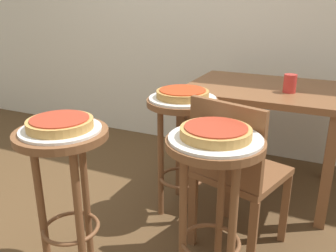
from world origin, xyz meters
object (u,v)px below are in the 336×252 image
Objects in this scene: stool_middle at (213,181)px; pizza_middle at (216,132)px; serving_plate_foreground at (61,129)px; stool_leftside at (182,131)px; dining_table at (264,103)px; stool_foreground at (65,170)px; wooden_chair at (236,171)px; pizza_leftside at (183,94)px; serving_plate_middle at (215,138)px; cup_near_edge at (290,83)px; pizza_foreground at (60,123)px; serving_plate_leftside at (183,98)px.

stool_middle is 2.56× the size of pizza_middle.
serving_plate_foreground is 0.47× the size of stool_leftside.
serving_plate_foreground is 0.47× the size of stool_middle.
dining_table is at bearing 90.32° from pizza_middle.
wooden_chair is (0.66, 0.51, -0.09)m from stool_foreground.
stool_leftside is at bearing 125.25° from pizza_middle.
pizza_middle and pizza_leftside have the same top height.
serving_plate_middle is 0.39× the size of dining_table.
stool_leftside is at bearing 180.00° from pizza_leftside.
serving_plate_foreground reaches higher than dining_table.
stool_foreground is 2.11× the size of serving_plate_foreground.
pizza_middle is at bearing -99.27° from cup_near_edge.
pizza_middle is 0.97× the size of pizza_leftside.
cup_near_edge reaches higher than pizza_middle.
stool_foreground is at bearing -124.69° from cup_near_edge.
wooden_chair reaches higher than stool_middle.
serving_plate_foreground is at bearing -142.56° from wooden_chair.
pizza_middle is at bearing 16.00° from pizza_foreground.
cup_near_edge is at bearing -30.57° from dining_table.
serving_plate_middle is 0.63m from serving_plate_leftside.
serving_plate_leftside is 0.67m from dining_table.
serving_plate_middle is at bearing -99.27° from cup_near_edge.
stool_middle is at bearing -54.75° from stool_leftside.
wooden_chair is at bearing 87.14° from stool_middle.
stool_middle is (0.64, 0.18, -0.20)m from serving_plate_foreground.
serving_plate_leftside is (0.28, 0.70, -0.03)m from pizza_foreground.
cup_near_edge is at bearing 80.73° from serving_plate_middle.
serving_plate_foreground and serving_plate_middle have the same top height.
wooden_chair is at bearing -27.18° from pizza_leftside.
stool_middle is 0.67m from pizza_leftside.
serving_plate_middle reaches higher than stool_middle.
dining_table is (0.64, 1.26, -0.15)m from pizza_foreground.
serving_plate_leftside is 0.70m from cup_near_edge.
stool_middle is (0.64, 0.18, 0.00)m from stool_foreground.
stool_foreground is 0.79m from pizza_leftside.
pizza_leftside is at bearing 125.25° from stool_middle.
wooden_chair reaches higher than serving_plate_middle.
serving_plate_middle is 3.43× the size of cup_near_edge.
pizza_foreground is 0.67m from serving_plate_middle.
wooden_chair is (0.02, 0.32, -0.32)m from pizza_middle.
stool_middle is 0.20m from serving_plate_middle.
wooden_chair is (0.02, -0.75, -0.16)m from dining_table.
cup_near_edge reaches higher than wooden_chair.
pizza_foreground is at bearing 0.00° from stool_foreground.
stool_leftside reaches higher than dining_table.
serving_plate_middle is at bearing 16.00° from stool_foreground.
wooden_chair reaches higher than stool_foreground.
serving_plate_foreground is at bearing -111.70° from stool_leftside.
wooden_chair is (0.38, -0.20, -0.09)m from stool_leftside.
cup_near_edge reaches higher than serving_plate_middle.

